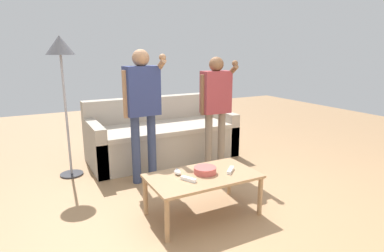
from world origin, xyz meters
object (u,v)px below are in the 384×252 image
Objects in this scene: coffee_table at (203,179)px; game_remote_nunchuk at (178,172)px; player_left at (142,101)px; player_right at (216,101)px; couch at (161,137)px; snack_bowl at (205,170)px; game_remote_wand_near at (188,179)px; floor_lamp at (61,57)px; game_remote_wand_far at (230,170)px.

coffee_table is 0.25m from game_remote_nunchuk.
player_left is 0.94m from player_right.
couch is 23.36× the size of game_remote_nunchuk.
player_left is at bearing 175.78° from player_right.
snack_bowl is 1.39× the size of game_remote_wand_near.
player_right is at bearing -21.70° from floor_lamp.
player_right reaches higher than snack_bowl.
game_remote_nunchuk is at bearing -107.31° from couch.
coffee_table is 0.60× the size of floor_lamp.
player_left is (-0.01, 0.90, 0.55)m from game_remote_nunchuk.
game_remote_wand_near is 0.45m from game_remote_wand_far.
snack_bowl is (0.04, 0.03, 0.08)m from coffee_table.
couch is 9.71× the size of snack_bowl.
game_remote_wand_near is at bearing -105.04° from couch.
floor_lamp is 11.94× the size of game_remote_wand_far.
couch reaches higher than game_remote_wand_near.
player_right is (1.70, -0.68, -0.54)m from floor_lamp.
player_left reaches higher than game_remote_wand_far.
game_remote_wand_far is at bearing 0.68° from game_remote_wand_near.
game_remote_nunchuk is at bearing -63.12° from floor_lamp.
player_right reaches higher than game_remote_wand_near.
snack_bowl is at bearing 21.08° from game_remote_wand_near.
couch is 1.88m from game_remote_wand_near.
player_left is (0.76, -0.61, -0.49)m from floor_lamp.
coffee_table is at bearing -144.82° from snack_bowl.
player_right is at bearing 48.02° from game_remote_wand_near.
game_remote_nunchuk is (-0.24, 0.09, -0.01)m from snack_bowl.
player_left is 1.30m from game_remote_wand_far.
snack_bowl is 0.26m from game_remote_nunchuk.
snack_bowl is 1.25m from player_right.
game_remote_wand_far is at bearing -18.59° from snack_bowl.
couch is at bearing 5.76° from floor_lamp.
player_right is at bearing -62.39° from couch.
floor_lamp is at bearing 116.88° from game_remote_nunchuk.
couch is 1.73m from floor_lamp.
couch is at bearing 54.80° from player_left.
coffee_table is 0.66× the size of player_left.
floor_lamp is 11.15× the size of game_remote_wand_near.
couch is 1.41× the size of player_right.
player_left is (-0.25, 1.00, 0.54)m from snack_bowl.
floor_lamp is (-1.28, -0.13, 1.16)m from couch.
floor_lamp is 2.14m from game_remote_wand_near.
game_remote_nunchuk is (-0.20, 0.12, 0.07)m from coffee_table.
couch is at bearing 117.61° from player_right.
couch is at bearing 72.69° from game_remote_nunchuk.
floor_lamp is 1.10× the size of player_left.
snack_bowl is at bearing -57.79° from floor_lamp.
snack_bowl is at bearing -126.68° from player_right.
coffee_table is 0.29m from game_remote_wand_far.
coffee_table is 4.83× the size of snack_bowl.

